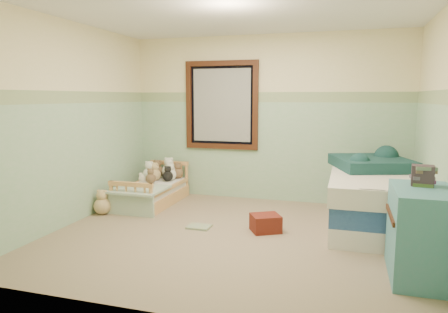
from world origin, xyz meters
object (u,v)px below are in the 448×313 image
(plush_floor_cream, at_px, (145,190))
(floor_book, at_px, (199,227))
(plush_floor_tan, at_px, (102,206))
(dresser, at_px, (421,234))
(red_pillow, at_px, (266,223))
(toddler_bed_frame, at_px, (152,198))
(twin_bed_frame, at_px, (374,216))

(plush_floor_cream, relative_size, floor_book, 1.00)
(plush_floor_tan, relative_size, dresser, 0.29)
(plush_floor_cream, xyz_separation_m, floor_book, (1.31, -1.11, -0.13))
(floor_book, bearing_deg, red_pillow, 8.52)
(plush_floor_tan, bearing_deg, floor_book, -6.75)
(plush_floor_cream, relative_size, plush_floor_tan, 1.21)
(plush_floor_tan, distance_m, dresser, 3.91)
(plush_floor_cream, height_order, floor_book, plush_floor_cream)
(toddler_bed_frame, height_order, red_pillow, red_pillow)
(plush_floor_cream, height_order, plush_floor_tan, plush_floor_cream)
(toddler_bed_frame, xyz_separation_m, twin_bed_frame, (3.11, -0.15, 0.03))
(plush_floor_cream, distance_m, twin_bed_frame, 3.37)
(toddler_bed_frame, height_order, twin_bed_frame, twin_bed_frame)
(twin_bed_frame, bearing_deg, dresser, -78.93)
(plush_floor_tan, bearing_deg, red_pillow, -1.82)
(plush_floor_tan, relative_size, red_pillow, 0.71)
(plush_floor_cream, bearing_deg, plush_floor_tan, -99.01)
(red_pillow, bearing_deg, plush_floor_cream, 154.47)
(plush_floor_tan, relative_size, floor_book, 0.83)
(dresser, xyz_separation_m, floor_book, (-2.34, 0.74, -0.39))
(plush_floor_cream, height_order, dresser, dresser)
(plush_floor_tan, height_order, red_pillow, plush_floor_tan)
(toddler_bed_frame, bearing_deg, floor_book, -39.76)
(plush_floor_tan, bearing_deg, toddler_bed_frame, 61.60)
(toddler_bed_frame, distance_m, twin_bed_frame, 3.12)
(plush_floor_cream, distance_m, dresser, 4.09)
(floor_book, bearing_deg, toddler_bed_frame, 141.60)
(toddler_bed_frame, relative_size, plush_floor_tan, 5.72)
(plush_floor_cream, relative_size, red_pillow, 0.86)
(red_pillow, distance_m, floor_book, 0.81)
(twin_bed_frame, xyz_separation_m, floor_book, (-2.04, -0.74, -0.10))
(plush_floor_tan, xyz_separation_m, dresser, (3.79, -0.91, 0.28))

